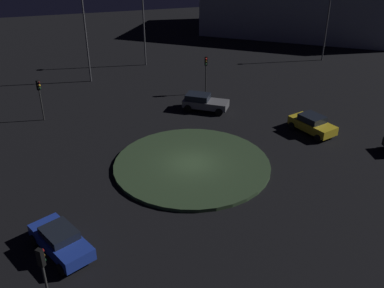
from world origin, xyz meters
TOP-DOWN VIEW (x-y plane):
  - ground_plane at (0.00, 0.00)m, footprint 118.38×118.38m
  - roundabout_island at (0.00, 0.00)m, footprint 11.85×11.85m
  - car_blue at (-7.19, 9.64)m, footprint 4.80×3.68m
  - car_grey at (9.94, -3.92)m, footprint 3.79×4.57m
  - car_yellow at (2.79, -11.59)m, footprint 4.50×3.09m
  - traffic_light_east at (13.99, -5.35)m, footprint 0.39×0.36m
  - traffic_light_northeast at (11.63, 10.97)m, footprint 0.39×0.38m
  - traffic_light_northwest at (-11.80, 10.14)m, footprint 0.39×0.38m
  - streetlamp_east at (25.37, -0.99)m, footprint 0.57×0.57m
  - streetlamp_east_near at (21.12, 6.05)m, footprint 0.47×0.47m
  - streetlamp_southeast at (21.28, -23.31)m, footprint 0.45×0.45m
  - store_building at (35.33, -26.90)m, footprint 26.78×30.90m

SIDE VIEW (x-z plane):
  - ground_plane at x=0.00m, z-range 0.00..0.00m
  - roundabout_island at x=0.00m, z-range 0.00..0.26m
  - car_yellow at x=2.79m, z-range 0.02..1.58m
  - car_blue at x=-7.19m, z-range 0.04..1.57m
  - car_grey at x=9.94m, z-range 0.04..1.61m
  - traffic_light_northeast at x=11.63m, z-range 0.83..4.69m
  - traffic_light_east at x=13.99m, z-range 0.85..4.85m
  - traffic_light_northwest at x=-11.80m, z-range 0.89..5.07m
  - store_building at x=35.33m, z-range 0.00..9.55m
  - streetlamp_southeast at x=21.28m, z-range 0.88..9.06m
  - streetlamp_east_near at x=21.12m, z-range 1.00..10.40m
  - streetlamp_east at x=25.37m, z-range 1.58..11.24m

